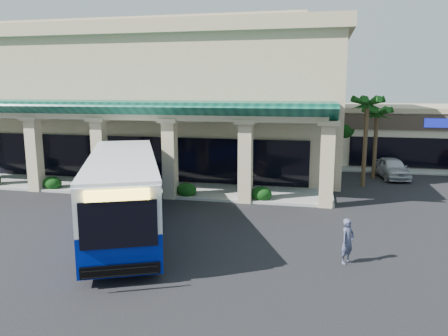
% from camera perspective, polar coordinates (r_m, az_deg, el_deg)
% --- Properties ---
extents(ground, '(110.00, 110.00, 0.00)m').
position_cam_1_polar(ground, '(20.67, -3.82, -7.84)').
color(ground, black).
extents(main_building, '(30.80, 14.80, 11.35)m').
position_cam_1_polar(main_building, '(37.39, -8.96, 9.05)').
color(main_building, tan).
rests_on(main_building, ground).
extents(arcade, '(30.00, 6.20, 5.70)m').
position_cam_1_polar(arcade, '(29.22, -15.35, 2.92)').
color(arcade, '#0B4738').
rests_on(arcade, ground).
extents(palm_0, '(2.40, 2.40, 6.60)m').
position_cam_1_polar(palm_0, '(30.16, 17.99, 3.86)').
color(palm_0, '#103B0F').
rests_on(palm_0, ground).
extents(palm_1, '(2.40, 2.40, 5.80)m').
position_cam_1_polar(palm_1, '(33.28, 19.19, 3.67)').
color(palm_1, '#103B0F').
rests_on(palm_1, ground).
extents(broadleaf_tree, '(2.60, 2.60, 4.81)m').
position_cam_1_polar(broadleaf_tree, '(38.11, 15.30, 3.91)').
color(broadleaf_tree, black).
rests_on(broadleaf_tree, ground).
extents(transit_bus, '(7.71, 12.58, 3.48)m').
position_cam_1_polar(transit_bus, '(20.36, -13.02, -3.28)').
color(transit_bus, '#02148E').
rests_on(transit_bus, ground).
extents(pedestrian, '(0.71, 0.74, 1.71)m').
position_cam_1_polar(pedestrian, '(17.08, 15.84, -9.18)').
color(pedestrian, '#444965').
rests_on(pedestrian, ground).
extents(car_silver, '(2.43, 4.63, 1.50)m').
position_cam_1_polar(car_silver, '(33.99, 21.07, 0.01)').
color(car_silver, silver).
rests_on(car_silver, ground).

